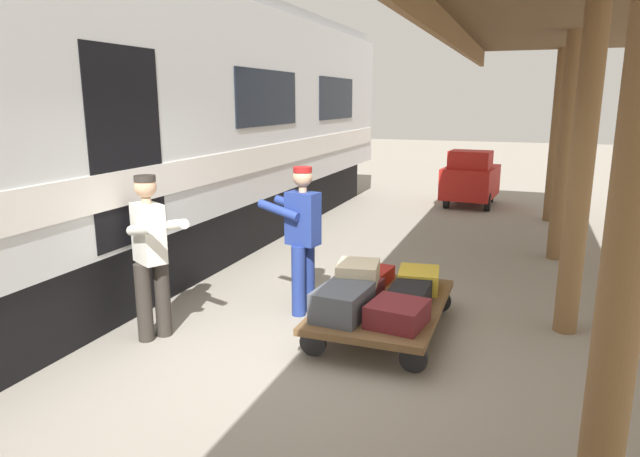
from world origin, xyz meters
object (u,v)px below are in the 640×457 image
at_px(luggage_cart, 383,306).
at_px(suitcase_red_plastic, 371,277).
at_px(train_car, 15,134).
at_px(baggage_tug, 470,179).
at_px(suitcase_cream_canvas, 358,273).
at_px(suitcase_maroon_trunk, 397,314).
at_px(porter_in_overalls, 302,235).
at_px(suitcase_yellow_case, 419,279).
at_px(porter_by_door, 151,252).
at_px(suitcase_burgundy_valise, 358,291).
at_px(suitcase_black_hardshell, 409,296).
at_px(suitcase_slate_roller, 342,302).

xyz_separation_m(luggage_cart, suitcase_red_plastic, (0.27, -0.55, 0.13)).
height_order(train_car, baggage_tug, train_car).
distance_m(luggage_cart, suitcase_cream_canvas, 0.44).
bearing_deg(suitcase_maroon_trunk, suitcase_red_plastic, -63.27).
bearing_deg(luggage_cart, porter_in_overalls, -12.58).
bearing_deg(suitcase_yellow_case, train_car, 17.43).
height_order(suitcase_maroon_trunk, porter_by_door, porter_by_door).
relative_size(train_car, suitcase_yellow_case, 36.69).
distance_m(suitcase_red_plastic, suitcase_cream_canvas, 0.60).
relative_size(suitcase_burgundy_valise, suitcase_black_hardshell, 0.92).
distance_m(suitcase_red_plastic, porter_by_door, 2.48).
height_order(porter_in_overalls, baggage_tug, porter_in_overalls).
xyz_separation_m(luggage_cart, baggage_tug, (-0.13, -7.85, 0.34)).
xyz_separation_m(porter_by_door, baggage_tug, (-2.29, -8.83, -0.30)).
height_order(luggage_cart, suitcase_red_plastic, suitcase_red_plastic).
distance_m(suitcase_burgundy_valise, porter_by_door, 2.19).
bearing_deg(suitcase_black_hardshell, suitcase_burgundy_valise, 0.00).
height_order(suitcase_yellow_case, baggage_tug, baggage_tug).
height_order(train_car, porter_by_door, train_car).
height_order(suitcase_yellow_case, suitcase_black_hardshell, suitcase_yellow_case).
distance_m(train_car, baggage_tug, 9.69).
height_order(suitcase_red_plastic, suitcase_burgundy_valise, suitcase_burgundy_valise).
distance_m(train_car, suitcase_yellow_case, 4.77).
bearing_deg(porter_in_overalls, baggage_tug, -98.54).
xyz_separation_m(luggage_cart, suitcase_yellow_case, (-0.27, -0.55, 0.16)).
relative_size(suitcase_red_plastic, suitcase_slate_roller, 0.93).
bearing_deg(suitcase_cream_canvas, porter_by_door, 27.10).
relative_size(train_car, luggage_cart, 9.60).
distance_m(suitcase_red_plastic, suitcase_burgundy_valise, 0.55).
bearing_deg(porter_by_door, luggage_cart, -155.60).
bearing_deg(suitcase_slate_roller, porter_in_overalls, -46.10).
relative_size(suitcase_red_plastic, suitcase_cream_canvas, 1.29).
relative_size(train_car, suitcase_cream_canvas, 41.10).
relative_size(train_car, baggage_tug, 10.61).
xyz_separation_m(suitcase_maroon_trunk, baggage_tug, (0.15, -8.40, 0.18)).
bearing_deg(suitcase_black_hardshell, suitcase_maroon_trunk, 90.00).
relative_size(luggage_cart, baggage_tug, 1.10).
height_order(train_car, suitcase_cream_canvas, train_car).
distance_m(suitcase_yellow_case, suitcase_cream_canvas, 0.81).
bearing_deg(suitcase_burgundy_valise, baggage_tug, -92.92).
height_order(suitcase_red_plastic, suitcase_black_hardshell, suitcase_black_hardshell).
bearing_deg(porter_in_overalls, suitcase_cream_canvas, 161.94).
height_order(suitcase_cream_canvas, baggage_tug, baggage_tug).
bearing_deg(porter_by_door, suitcase_yellow_case, -147.94).
relative_size(suitcase_yellow_case, suitcase_black_hardshell, 0.83).
height_order(suitcase_maroon_trunk, porter_in_overalls, porter_in_overalls).
distance_m(suitcase_yellow_case, baggage_tug, 7.31).
height_order(luggage_cart, suitcase_black_hardshell, suitcase_black_hardshell).
distance_m(suitcase_red_plastic, suitcase_black_hardshell, 0.77).
height_order(luggage_cart, suitcase_yellow_case, suitcase_yellow_case).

